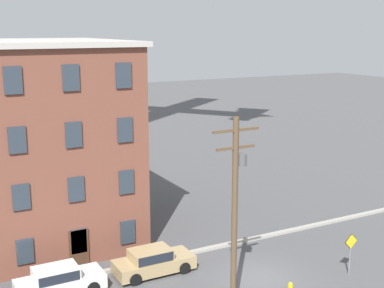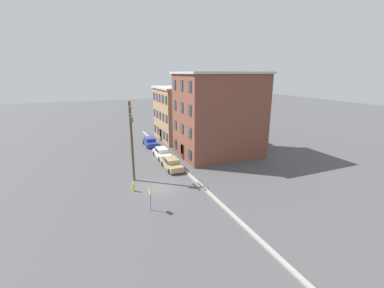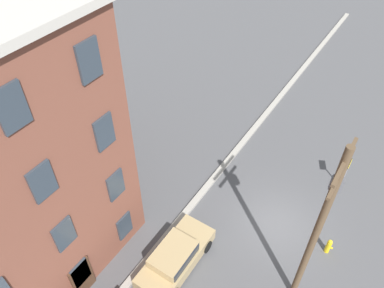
# 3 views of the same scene
# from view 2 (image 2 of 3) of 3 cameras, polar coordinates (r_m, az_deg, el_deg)

# --- Properties ---
(ground_plane) EXTENTS (200.00, 200.00, 0.00)m
(ground_plane) POSITION_cam_2_polar(r_m,az_deg,el_deg) (29.20, -7.42, -9.56)
(ground_plane) COLOR #4C4C4F
(kerb_strip) EXTENTS (56.00, 0.36, 0.16)m
(kerb_strip) POSITION_cam_2_polar(r_m,az_deg,el_deg) (30.53, 0.81, -8.10)
(kerb_strip) COLOR #9E998E
(kerb_strip) RESTS_ON ground_plane
(apartment_corner) EXTENTS (10.27, 10.32, 9.84)m
(apartment_corner) POSITION_cam_2_polar(r_m,az_deg,el_deg) (49.08, -1.54, 6.90)
(apartment_corner) COLOR #9E7A56
(apartment_corner) RESTS_ON ground_plane
(apartment_midblock) EXTENTS (9.30, 12.45, 12.48)m
(apartment_midblock) POSITION_cam_2_polar(r_m,az_deg,el_deg) (39.11, 6.08, 6.54)
(apartment_midblock) COLOR brown
(apartment_midblock) RESTS_ON ground_plane
(car_blue) EXTENTS (4.40, 1.92, 1.43)m
(car_blue) POSITION_cam_2_polar(r_m,az_deg,el_deg) (45.30, -9.29, 0.55)
(car_blue) COLOR #233899
(car_blue) RESTS_ON ground_plane
(car_white) EXTENTS (4.40, 1.92, 1.43)m
(car_white) POSITION_cam_2_polar(r_m,az_deg,el_deg) (38.81, -6.70, -1.90)
(car_white) COLOR silver
(car_white) RESTS_ON ground_plane
(car_tan) EXTENTS (4.40, 1.92, 1.43)m
(car_tan) POSITION_cam_2_polar(r_m,az_deg,el_deg) (34.12, -4.51, -4.33)
(car_tan) COLOR tan
(car_tan) RESTS_ON ground_plane
(caution_sign) EXTENTS (0.89, 0.08, 2.38)m
(caution_sign) POSITION_cam_2_polar(r_m,az_deg,el_deg) (24.16, -9.33, -11.10)
(caution_sign) COLOR slate
(caution_sign) RESTS_ON ground_plane
(utility_pole) EXTENTS (2.40, 0.44, 9.35)m
(utility_pole) POSITION_cam_2_polar(r_m,az_deg,el_deg) (29.87, -13.28, 1.43)
(utility_pole) COLOR brown
(utility_pole) RESTS_ON ground_plane
(fire_hydrant) EXTENTS (0.24, 0.34, 0.96)m
(fire_hydrant) POSITION_cam_2_polar(r_m,az_deg,el_deg) (28.61, -12.87, -9.32)
(fire_hydrant) COLOR yellow
(fire_hydrant) RESTS_ON ground_plane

